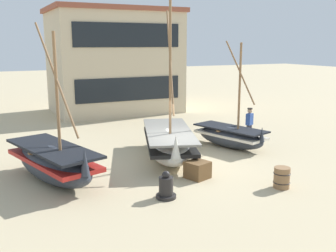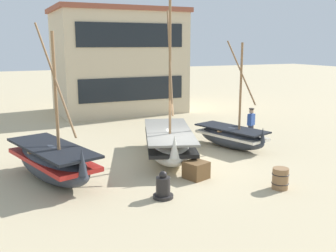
% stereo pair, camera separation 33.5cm
% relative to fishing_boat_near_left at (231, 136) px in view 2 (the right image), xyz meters
% --- Properties ---
extents(ground_plane, '(120.00, 120.00, 0.00)m').
position_rel_fishing_boat_near_left_xyz_m(ground_plane, '(-3.40, -1.50, -0.53)').
color(ground_plane, tan).
extents(fishing_boat_near_left, '(2.20, 3.71, 4.77)m').
position_rel_fishing_boat_near_left_xyz_m(fishing_boat_near_left, '(0.00, 0.00, 0.00)').
color(fishing_boat_near_left, '#2D333D').
rests_on(fishing_boat_near_left, ground).
extents(fishing_boat_centre_large, '(3.45, 5.43, 6.62)m').
position_rel_fishing_boat_near_left_xyz_m(fishing_boat_centre_large, '(-3.28, -0.30, 0.13)').
color(fishing_boat_centre_large, silver).
rests_on(fishing_boat_centre_large, ground).
extents(fishing_boat_far_right, '(2.67, 4.65, 5.34)m').
position_rel_fishing_boat_near_left_xyz_m(fishing_boat_far_right, '(-8.04, -1.11, 0.15)').
color(fishing_boat_far_right, '#2D333D').
rests_on(fishing_boat_far_right, ground).
extents(fisherman_by_hull, '(0.42, 0.35, 1.68)m').
position_rel_fishing_boat_near_left_xyz_m(fisherman_by_hull, '(1.27, 0.28, 0.30)').
color(fisherman_by_hull, '#33333D').
rests_on(fisherman_by_hull, ground).
extents(capstan_winch, '(0.63, 0.63, 0.86)m').
position_rel_fishing_boat_near_left_xyz_m(capstan_winch, '(-5.25, -4.14, -0.20)').
color(capstan_winch, black).
rests_on(capstan_winch, ground).
extents(wooden_barrel, '(0.56, 0.56, 0.70)m').
position_rel_fishing_boat_near_left_xyz_m(wooden_barrel, '(-1.47, -5.03, -0.18)').
color(wooden_barrel, olive).
rests_on(wooden_barrel, ground).
extents(cargo_crate, '(0.91, 0.91, 0.60)m').
position_rel_fishing_boat_near_left_xyz_m(cargo_crate, '(-3.46, -2.99, -0.23)').
color(cargo_crate, brown).
rests_on(cargo_crate, ground).
extents(harbor_building_main, '(8.53, 5.94, 6.96)m').
position_rel_fishing_boat_near_left_xyz_m(harbor_building_main, '(-1.54, 11.75, 2.96)').
color(harbor_building_main, beige).
rests_on(harbor_building_main, ground).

